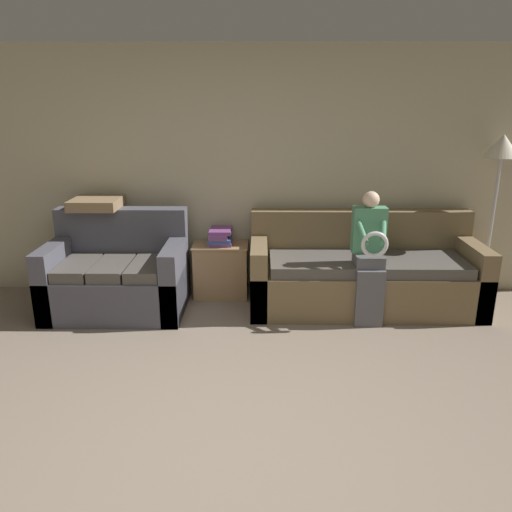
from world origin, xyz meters
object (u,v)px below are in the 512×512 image
(couch_side, at_px, (118,277))
(book_stack, at_px, (220,236))
(child_left_seated, at_px, (369,253))
(side_shelf, at_px, (221,269))
(throw_pillow, at_px, (97,203))
(floor_lamp, at_px, (501,160))
(couch_main, at_px, (363,274))

(couch_side, bearing_deg, book_stack, 20.56)
(couch_side, distance_m, child_left_seated, 2.45)
(child_left_seated, distance_m, side_shelf, 1.59)
(throw_pillow, bearing_deg, floor_lamp, 0.86)
(child_left_seated, bearing_deg, side_shelf, 156.57)
(side_shelf, xyz_separation_m, floor_lamp, (2.78, -0.02, 1.16))
(child_left_seated, bearing_deg, couch_main, 84.77)
(child_left_seated, bearing_deg, book_stack, 156.64)
(side_shelf, bearing_deg, child_left_seated, -23.43)
(child_left_seated, relative_size, book_stack, 3.96)
(book_stack, height_order, throw_pillow, throw_pillow)
(couch_main, relative_size, floor_lamp, 1.33)
(couch_side, height_order, book_stack, couch_side)
(couch_main, xyz_separation_m, child_left_seated, (-0.03, -0.37, 0.33))
(couch_side, xyz_separation_m, child_left_seated, (2.41, -0.24, 0.33))
(couch_side, bearing_deg, couch_main, 2.87)
(couch_main, bearing_deg, couch_side, -177.13)
(side_shelf, distance_m, throw_pillow, 1.43)
(couch_main, bearing_deg, book_stack, 170.33)
(side_shelf, height_order, floor_lamp, floor_lamp)
(child_left_seated, height_order, side_shelf, child_left_seated)
(couch_side, bearing_deg, side_shelf, 20.58)
(couch_main, xyz_separation_m, couch_side, (-2.45, -0.12, 0.01))
(couch_main, height_order, side_shelf, couch_main)
(couch_main, distance_m, floor_lamp, 1.75)
(throw_pillow, bearing_deg, couch_main, -3.50)
(book_stack, bearing_deg, couch_main, -9.67)
(couch_main, distance_m, side_shelf, 1.48)
(couch_main, xyz_separation_m, book_stack, (-1.46, 0.25, 0.32))
(couch_side, height_order, side_shelf, couch_side)
(throw_pillow, bearing_deg, child_left_seated, -11.32)
(book_stack, bearing_deg, side_shelf, 28.97)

